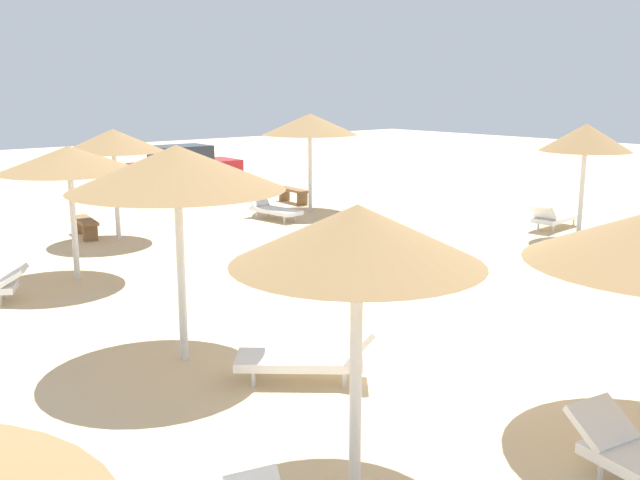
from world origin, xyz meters
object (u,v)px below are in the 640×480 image
(lounger_1, at_px, (273,208))
(bench_0, at_px, (85,224))
(parasol_0, at_px, (177,168))
(lounger_0, at_px, (310,357))
(parked_car, at_px, (185,169))
(lounger_3, at_px, (554,217))
(bench_1, at_px, (293,193))
(parasol_5, at_px, (69,159))
(parasol_2, at_px, (357,236))
(parasol_9, at_px, (113,142))
(parasol_1, at_px, (310,124))
(parasol_3, at_px, (586,138))

(lounger_1, bearing_deg, bench_0, 168.38)
(lounger_1, bearing_deg, parasol_0, -133.12)
(lounger_0, distance_m, bench_0, 11.08)
(parasol_0, distance_m, lounger_0, 3.15)
(parasol_0, relative_size, parked_car, 0.76)
(lounger_3, height_order, bench_1, lounger_3)
(parasol_0, relative_size, parasol_5, 1.12)
(parasol_2, height_order, parasol_5, parasol_2)
(parasol_9, relative_size, lounger_1, 1.49)
(lounger_3, relative_size, bench_1, 1.25)
(parasol_0, bearing_deg, parasol_1, 42.19)
(parasol_0, bearing_deg, bench_0, 75.76)
(parasol_0, xyz_separation_m, parasol_3, (11.82, 0.67, -0.16))
(bench_0, bearing_deg, parasol_9, -61.04)
(lounger_0, height_order, lounger_1, lounger_1)
(parasol_3, relative_size, parasol_9, 1.05)
(lounger_0, distance_m, lounger_1, 11.97)
(parasol_2, relative_size, lounger_0, 1.56)
(parasol_2, height_order, lounger_3, parasol_2)
(parasol_2, bearing_deg, parasol_9, 75.21)
(parasol_1, distance_m, parasol_5, 9.39)
(parasol_0, xyz_separation_m, lounger_0, (0.90, -1.76, -2.45))
(lounger_3, bearing_deg, bench_0, 144.86)
(parasol_0, relative_size, bench_0, 2.00)
(bench_0, xyz_separation_m, bench_1, (7.63, 0.92, 0.00))
(parasol_5, xyz_separation_m, lounger_1, (7.10, 2.88, -2.14))
(bench_0, bearing_deg, parasol_3, -42.07)
(parasol_2, relative_size, parasol_5, 1.02)
(bench_0, bearing_deg, lounger_3, -35.14)
(parasol_0, xyz_separation_m, bench_1, (9.97, 10.14, -2.43))
(lounger_3, bearing_deg, parasol_3, -125.20)
(parasol_0, relative_size, bench_1, 2.03)
(parasol_0, height_order, lounger_3, parasol_0)
(parasol_0, height_order, lounger_0, parasol_0)
(lounger_1, bearing_deg, parasol_3, -60.66)
(lounger_3, bearing_deg, parasol_1, 117.25)
(parked_car, bearing_deg, parasol_0, -119.90)
(parasol_1, relative_size, lounger_1, 1.61)
(parasol_0, xyz_separation_m, bench_0, (2.34, 9.23, -2.43))
(bench_1, bearing_deg, parasol_2, -126.16)
(parasol_1, bearing_deg, lounger_3, -62.75)
(parasol_2, bearing_deg, bench_0, 78.25)
(parasol_5, xyz_separation_m, parked_car, (8.08, 9.70, -1.64))
(parasol_5, relative_size, lounger_3, 1.45)
(parasol_1, distance_m, lounger_0, 13.48)
(bench_0, bearing_deg, parasol_0, -104.24)
(parasol_1, bearing_deg, parasol_0, -137.81)
(parasol_3, height_order, lounger_1, parasol_3)
(parasol_9, bearing_deg, bench_1, 14.40)
(parasol_1, distance_m, parasol_3, 8.18)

